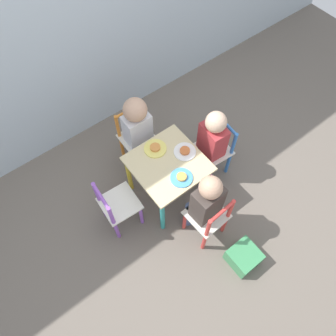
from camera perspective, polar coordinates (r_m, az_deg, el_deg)
ground_plane at (r=2.74m, az=0.00°, el=-4.19°), size 6.00×6.00×0.00m
kids_table at (r=2.40m, az=0.00°, el=-0.16°), size 0.50×0.50×0.46m
chair_red at (r=2.38m, az=7.07°, el=-8.61°), size 0.27×0.27×0.54m
chair_orange at (r=2.71m, az=-5.54°, el=5.21°), size 0.27×0.27×0.54m
chair_blue at (r=2.66m, az=8.05°, el=3.14°), size 0.28×0.28×0.54m
chair_purple at (r=2.42m, az=-8.83°, el=-6.58°), size 0.28×0.28×0.54m
child_front at (r=2.23m, az=6.45°, el=-5.77°), size 0.21×0.21×0.75m
child_back at (r=2.52m, az=-5.16°, el=6.95°), size 0.20×0.23×0.75m
child_right at (r=2.49m, az=7.40°, el=4.69°), size 0.22×0.21×0.73m
plate_front at (r=2.27m, az=2.37°, el=-1.65°), size 0.16×0.16×0.03m
plate_back at (r=2.39m, az=-2.25°, el=3.47°), size 0.17×0.17×0.03m
plate_right at (r=2.38m, az=2.95°, el=2.90°), size 0.16×0.16×0.03m
storage_bin at (r=2.53m, az=13.03°, el=-14.85°), size 0.21×0.20×0.15m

